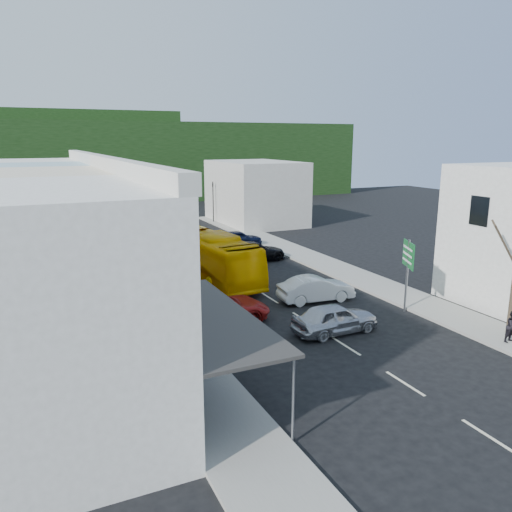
{
  "coord_description": "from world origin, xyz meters",
  "views": [
    {
      "loc": [
        -12.91,
        -21.87,
        9.39
      ],
      "look_at": [
        0.0,
        6.0,
        2.2
      ],
      "focal_mm": 35.0,
      "sensor_mm": 36.0,
      "label": 1
    }
  ],
  "objects": [
    {
      "name": "ground",
      "position": [
        0.0,
        0.0,
        0.0
      ],
      "size": [
        120.0,
        120.0,
        0.0
      ],
      "primitive_type": "plane",
      "color": "black",
      "rests_on": "ground"
    },
    {
      "name": "distant_block_right",
      "position": [
        11.0,
        30.0,
        3.5
      ],
      "size": [
        8.0,
        12.0,
        7.0
      ],
      "primitive_type": "cube",
      "color": "#B7B2A8",
      "rests_on": "ground"
    },
    {
      "name": "car_red",
      "position": [
        -4.32,
        1.46,
        0.7
      ],
      "size": [
        4.76,
        2.33,
        1.4
      ],
      "primitive_type": "imported",
      "rotation": [
        0.0,
        0.0,
        1.48
      ],
      "color": "maroon",
      "rests_on": "ground"
    },
    {
      "name": "car_silver",
      "position": [
        0.45,
        -2.34,
        0.7
      ],
      "size": [
        4.44,
        1.9,
        1.4
      ],
      "primitive_type": "imported",
      "rotation": [
        0.0,
        0.0,
        1.59
      ],
      "color": "#BBBBC1",
      "rests_on": "ground"
    },
    {
      "name": "direction_sign",
      "position": [
        5.8,
        -1.31,
        2.04
      ],
      "size": [
        1.59,
        1.99,
        4.08
      ],
      "primitive_type": null,
      "rotation": [
        0.0,
        0.0,
        -0.43
      ],
      "color": "#126128",
      "rests_on": "ground"
    },
    {
      "name": "sidewalk_left",
      "position": [
        -7.5,
        10.0,
        0.07
      ],
      "size": [
        3.0,
        52.0,
        0.15
      ],
      "primitive_type": "cube",
      "color": "gray",
      "rests_on": "ground"
    },
    {
      "name": "traffic_signal",
      "position": [
        6.6,
        31.94,
        2.36
      ],
      "size": [
        1.04,
        1.23,
        4.72
      ],
      "primitive_type": null,
      "rotation": [
        0.0,
        0.0,
        2.82
      ],
      "color": "black",
      "rests_on": "ground"
    },
    {
      "name": "car_navy_mid",
      "position": [
        3.89,
        18.43,
        0.7
      ],
      "size": [
        4.49,
        2.02,
        1.4
      ],
      "primitive_type": "imported",
      "rotation": [
        0.0,
        0.0,
        1.62
      ],
      "color": "black",
      "rests_on": "ground"
    },
    {
      "name": "car_black_far",
      "position": [
        -3.39,
        21.21,
        0.7
      ],
      "size": [
        4.47,
        1.97,
        1.4
      ],
      "primitive_type": "imported",
      "rotation": [
        0.0,
        0.0,
        1.53
      ],
      "color": "black",
      "rests_on": "ground"
    },
    {
      "name": "distant_block_left",
      "position": [
        -12.0,
        27.0,
        3.0
      ],
      "size": [
        8.0,
        10.0,
        6.0
      ],
      "primitive_type": "cube",
      "color": "#B7B2A8",
      "rests_on": "ground"
    },
    {
      "name": "pedestrian_left",
      "position": [
        -6.78,
        3.75,
        1.0
      ],
      "size": [
        0.42,
        0.61,
        1.7
      ],
      "primitive_type": "imported",
      "rotation": [
        0.0,
        0.0,
        1.53
      ],
      "color": "black",
      "rests_on": "sidewalk_left"
    },
    {
      "name": "shopfront_row",
      "position": [
        -12.49,
        5.0,
        4.0
      ],
      "size": [
        8.25,
        30.0,
        8.0
      ],
      "color": "silver",
      "rests_on": "ground"
    },
    {
      "name": "sidewalk_right",
      "position": [
        7.5,
        10.0,
        0.07
      ],
      "size": [
        3.0,
        52.0,
        0.15
      ],
      "primitive_type": "cube",
      "color": "gray",
      "rests_on": "ground"
    },
    {
      "name": "hillside",
      "position": [
        -1.45,
        65.09,
        6.73
      ],
      "size": [
        80.0,
        26.0,
        14.0
      ],
      "color": "black",
      "rests_on": "ground"
    },
    {
      "name": "bus",
      "position": [
        -1.91,
        9.86,
        1.55
      ],
      "size": [
        3.55,
        11.78,
        3.1
      ],
      "primitive_type": "imported",
      "rotation": [
        0.0,
        0.0,
        0.09
      ],
      "color": "#FEB700",
      "rests_on": "ground"
    },
    {
      "name": "car_black_near",
      "position": [
        2.95,
        12.94,
        0.7
      ],
      "size": [
        4.67,
        2.32,
        1.4
      ],
      "primitive_type": "imported",
      "rotation": [
        0.0,
        0.0,
        1.68
      ],
      "color": "black",
      "rests_on": "ground"
    },
    {
      "name": "car_white",
      "position": [
        2.24,
        2.36,
        0.7
      ],
      "size": [
        4.54,
        2.17,
        1.4
      ],
      "primitive_type": "imported",
      "rotation": [
        0.0,
        0.0,
        1.48
      ],
      "color": "silver",
      "rests_on": "ground"
    }
  ]
}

